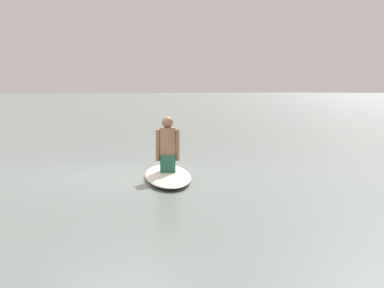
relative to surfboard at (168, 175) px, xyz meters
The scene contains 3 objects.
ground_plane 0.86m from the surfboard, 38.78° to the left, with size 400.00×400.00×0.00m, color slate.
surfboard is the anchor object (origin of this frame).
person_paddler 0.49m from the surfboard, 26.57° to the left, with size 0.39×0.39×0.94m.
Camera 1 is at (-9.51, 5.12, 1.53)m, focal length 57.80 mm.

